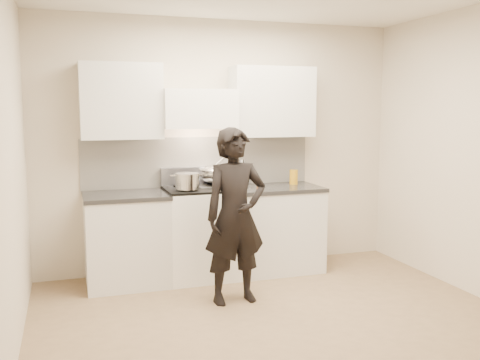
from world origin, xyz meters
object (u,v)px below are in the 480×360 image
object	(u,v)px
wok	(218,174)
person	(235,216)
counter_right	(276,228)
utensil_crock	(242,177)
stove	(203,232)

from	to	relation	value
wok	person	size ratio (longest dim) A/B	0.31
counter_right	utensil_crock	xyz separation A→B (m)	(-0.32, 0.24, 0.54)
counter_right	wok	distance (m)	0.88
stove	counter_right	world-z (taller)	stove
stove	wok	size ratio (longest dim) A/B	1.93
stove	person	size ratio (longest dim) A/B	0.60
counter_right	utensil_crock	bearing A→B (deg)	143.16
stove	wok	world-z (taller)	wok
counter_right	wok	world-z (taller)	wok
stove	utensil_crock	distance (m)	0.77
stove	counter_right	bearing A→B (deg)	0.00
stove	counter_right	xyz separation A→B (m)	(0.83, 0.00, -0.01)
person	wok	bearing A→B (deg)	79.54
wok	utensil_crock	distance (m)	0.35
counter_right	person	bearing A→B (deg)	-131.85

